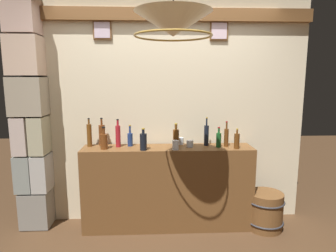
% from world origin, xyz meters
% --- Properties ---
extents(panelled_rear_partition, '(3.27, 0.15, 2.66)m').
position_xyz_m(panelled_rear_partition, '(-0.00, 1.10, 1.40)').
color(panelled_rear_partition, beige).
rests_on(panelled_rear_partition, ground).
extents(stone_pillar, '(0.36, 0.34, 2.59)m').
position_xyz_m(stone_pillar, '(-1.53, 0.95, 1.30)').
color(stone_pillar, gray).
rests_on(stone_pillar, ground).
extents(bar_shelf_unit, '(1.91, 0.36, 0.95)m').
position_xyz_m(bar_shelf_unit, '(0.00, 0.84, 0.48)').
color(bar_shelf_unit, brown).
rests_on(bar_shelf_unit, ground).
extents(liquor_bottle_brandy, '(0.08, 0.08, 0.25)m').
position_xyz_m(liquor_bottle_brandy, '(-0.70, 0.79, 1.04)').
color(liquor_bottle_brandy, brown).
rests_on(liquor_bottle_brandy, bar_shelf_unit).
extents(liquor_bottle_sherry, '(0.06, 0.06, 0.32)m').
position_xyz_m(liquor_bottle_sherry, '(-0.56, 0.88, 1.08)').
color(liquor_bottle_sherry, maroon).
rests_on(liquor_bottle_sherry, bar_shelf_unit).
extents(liquor_bottle_vermouth, '(0.05, 0.05, 0.29)m').
position_xyz_m(liquor_bottle_vermouth, '(0.66, 0.85, 1.06)').
color(liquor_bottle_vermouth, '#5E3414').
rests_on(liquor_bottle_vermouth, bar_shelf_unit).
extents(liquor_bottle_gin, '(0.07, 0.07, 0.32)m').
position_xyz_m(liquor_bottle_gin, '(-0.75, 0.95, 1.08)').
color(liquor_bottle_gin, brown).
rests_on(liquor_bottle_gin, bar_shelf_unit).
extents(liquor_bottle_whiskey, '(0.07, 0.07, 0.27)m').
position_xyz_m(liquor_bottle_whiskey, '(0.09, 0.86, 1.06)').
color(liquor_bottle_whiskey, '#603612').
rests_on(liquor_bottle_whiskey, bar_shelf_unit).
extents(liquor_bottle_amaro, '(0.05, 0.05, 0.33)m').
position_xyz_m(liquor_bottle_amaro, '(0.45, 0.91, 1.07)').
color(liquor_bottle_amaro, black).
rests_on(liquor_bottle_amaro, bar_shelf_unit).
extents(liquor_bottle_tequila, '(0.06, 0.06, 0.23)m').
position_xyz_m(liquor_bottle_tequila, '(0.57, 0.81, 1.04)').
color(liquor_bottle_tequila, '#175020').
rests_on(liquor_bottle_tequila, bar_shelf_unit).
extents(liquor_bottle_rye, '(0.06, 0.06, 0.22)m').
position_xyz_m(liquor_bottle_rye, '(0.75, 0.74, 1.04)').
color(liquor_bottle_rye, '#5D3312').
rests_on(liquor_bottle_rye, bar_shelf_unit).
extents(liquor_bottle_bourbon, '(0.06, 0.06, 0.25)m').
position_xyz_m(liquor_bottle_bourbon, '(-0.43, 0.91, 1.03)').
color(liquor_bottle_bourbon, navy).
rests_on(liquor_bottle_bourbon, bar_shelf_unit).
extents(liquor_bottle_vodka, '(0.07, 0.07, 0.24)m').
position_xyz_m(liquor_bottle_vodka, '(-0.27, 0.72, 1.05)').
color(liquor_bottle_vodka, black).
rests_on(liquor_bottle_vodka, bar_shelf_unit).
extents(liquor_bottle_scotch, '(0.05, 0.05, 0.32)m').
position_xyz_m(liquor_bottle_scotch, '(-0.88, 0.92, 1.08)').
color(liquor_bottle_scotch, brown).
rests_on(liquor_bottle_scotch, bar_shelf_unit).
extents(glass_tumbler_rocks, '(0.08, 0.08, 0.08)m').
position_xyz_m(glass_tumbler_rocks, '(0.25, 0.84, 0.99)').
color(glass_tumbler_rocks, silver).
rests_on(glass_tumbler_rocks, bar_shelf_unit).
extents(glass_tumbler_highball, '(0.07, 0.07, 0.10)m').
position_xyz_m(glass_tumbler_highball, '(0.08, 0.72, 1.00)').
color(glass_tumbler_highball, silver).
rests_on(glass_tumbler_highball, bar_shelf_unit).
extents(glass_tumbler_shot, '(0.07, 0.07, 0.08)m').
position_xyz_m(glass_tumbler_shot, '(0.16, 0.97, 0.99)').
color(glass_tumbler_shot, silver).
rests_on(glass_tumbler_shot, bar_shelf_unit).
extents(pendant_lamp, '(0.63, 0.63, 0.59)m').
position_xyz_m(pendant_lamp, '(0.01, 0.05, 2.14)').
color(pendant_lamp, '#EFE5C6').
extents(wooden_barrel, '(0.42, 0.42, 0.43)m').
position_xyz_m(wooden_barrel, '(1.11, 0.73, 0.22)').
color(wooden_barrel, brown).
rests_on(wooden_barrel, ground).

